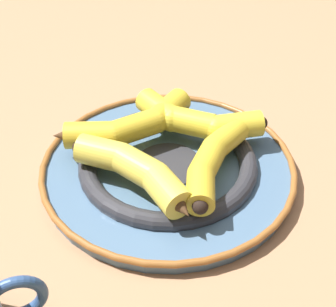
% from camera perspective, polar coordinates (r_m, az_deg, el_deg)
% --- Properties ---
extents(ground_plane, '(2.80, 2.80, 0.00)m').
position_cam_1_polar(ground_plane, '(0.66, 0.56, -1.18)').
color(ground_plane, '#A87A56').
extents(decorative_bowl, '(0.35, 0.35, 0.03)m').
position_cam_1_polar(decorative_bowl, '(0.64, 0.00, -1.48)').
color(decorative_bowl, slate).
rests_on(decorative_bowl, ground_plane).
extents(banana_a, '(0.06, 0.20, 0.04)m').
position_cam_1_polar(banana_a, '(0.57, -3.82, -2.10)').
color(banana_a, yellow).
rests_on(banana_a, decorative_bowl).
extents(banana_b, '(0.20, 0.11, 0.04)m').
position_cam_1_polar(banana_b, '(0.65, -4.68, 3.51)').
color(banana_b, gold).
rests_on(banana_b, decorative_bowl).
extents(banana_c, '(0.11, 0.20, 0.04)m').
position_cam_1_polar(banana_c, '(0.66, 3.11, 4.21)').
color(banana_c, yellow).
rests_on(banana_c, decorative_bowl).
extents(banana_d, '(0.18, 0.09, 0.03)m').
position_cam_1_polar(banana_d, '(0.59, 5.47, -0.78)').
color(banana_d, gold).
rests_on(banana_d, decorative_bowl).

